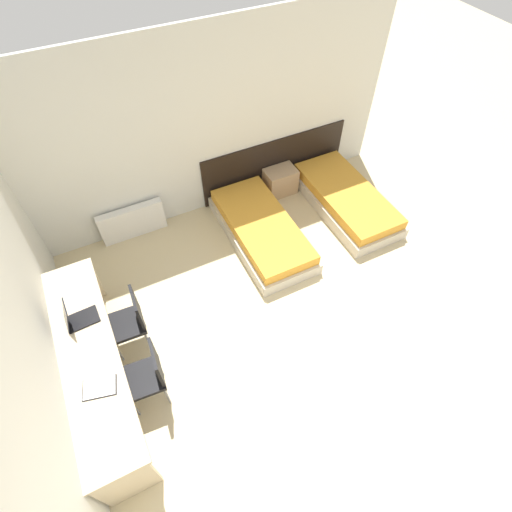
# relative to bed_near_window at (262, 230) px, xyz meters

# --- Properties ---
(ground_plane) EXTENTS (20.00, 20.00, 0.00)m
(ground_plane) POSITION_rel_bed_near_window_xyz_m (-0.42, -2.72, -0.17)
(ground_plane) COLOR beige
(wall_back) EXTENTS (5.82, 0.05, 2.70)m
(wall_back) POSITION_rel_bed_near_window_xyz_m (-0.42, 1.03, 1.18)
(wall_back) COLOR silver
(wall_back) RESTS_ON ground_plane
(wall_left) EXTENTS (0.05, 4.73, 2.70)m
(wall_left) POSITION_rel_bed_near_window_xyz_m (-2.86, -0.86, 1.18)
(wall_left) COLOR silver
(wall_left) RESTS_ON ground_plane
(headboard_panel) EXTENTS (2.47, 0.03, 0.86)m
(headboard_panel) POSITION_rel_bed_near_window_xyz_m (0.73, 0.99, 0.26)
(headboard_panel) COLOR black
(headboard_panel) RESTS_ON ground_plane
(bed_near_window) EXTENTS (0.90, 1.92, 0.35)m
(bed_near_window) POSITION_rel_bed_near_window_xyz_m (0.00, 0.00, 0.00)
(bed_near_window) COLOR beige
(bed_near_window) RESTS_ON ground_plane
(bed_near_door) EXTENTS (0.90, 1.92, 0.35)m
(bed_near_door) POSITION_rel_bed_near_window_xyz_m (1.47, 0.00, 0.00)
(bed_near_door) COLOR beige
(bed_near_door) RESTS_ON ground_plane
(nightstand) EXTENTS (0.49, 0.34, 0.43)m
(nightstand) POSITION_rel_bed_near_window_xyz_m (0.73, 0.79, 0.04)
(nightstand) COLOR tan
(nightstand) RESTS_ON ground_plane
(radiator) EXTENTS (0.94, 0.12, 0.51)m
(radiator) POSITION_rel_bed_near_window_xyz_m (-1.64, 0.91, 0.08)
(radiator) COLOR silver
(radiator) RESTS_ON ground_plane
(desk) EXTENTS (0.56, 2.47, 0.74)m
(desk) POSITION_rel_bed_near_window_xyz_m (-2.55, -1.19, 0.42)
(desk) COLOR #C6B28E
(desk) RESTS_ON ground_plane
(chair_near_laptop) EXTENTS (0.42, 0.42, 0.89)m
(chair_near_laptop) POSITION_rel_bed_near_window_xyz_m (-2.09, -0.84, 0.33)
(chair_near_laptop) COLOR black
(chair_near_laptop) RESTS_ON ground_plane
(chair_near_notebook) EXTENTS (0.43, 0.43, 0.89)m
(chair_near_notebook) POSITION_rel_bed_near_window_xyz_m (-2.09, -1.54, 0.33)
(chair_near_notebook) COLOR black
(chair_near_notebook) RESTS_ON ground_plane
(laptop) EXTENTS (0.34, 0.24, 0.33)m
(laptop) POSITION_rel_bed_near_window_xyz_m (-2.56, -0.77, 0.63)
(laptop) COLOR black
(laptop) RESTS_ON desk
(open_notebook) EXTENTS (0.35, 0.27, 0.02)m
(open_notebook) POSITION_rel_bed_near_window_xyz_m (-2.52, -1.59, 0.57)
(open_notebook) COLOR black
(open_notebook) RESTS_ON desk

